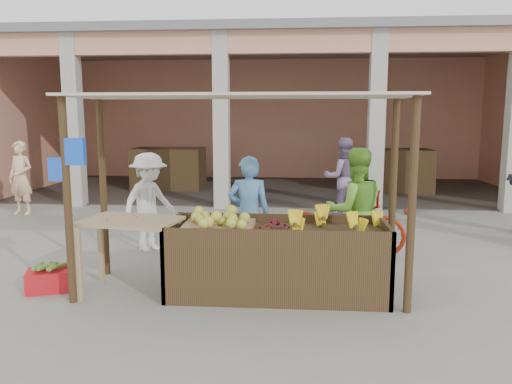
# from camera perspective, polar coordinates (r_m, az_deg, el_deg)

# --- Properties ---
(ground) EXTENTS (60.00, 60.00, 0.00)m
(ground) POSITION_cam_1_polar(r_m,az_deg,el_deg) (6.22, -2.30, -11.44)
(ground) COLOR gray
(ground) RESTS_ON ground
(market_building) EXTENTS (14.40, 6.40, 4.20)m
(market_building) POSITION_cam_1_polar(r_m,az_deg,el_deg) (14.74, 2.05, 10.91)
(market_building) COLOR #E29D76
(market_building) RESTS_ON ground
(fruit_stall) EXTENTS (2.60, 0.95, 0.80)m
(fruit_stall) POSITION_cam_1_polar(r_m,az_deg,el_deg) (6.06, 2.42, -8.01)
(fruit_stall) COLOR #46331C
(fruit_stall) RESTS_ON ground
(stall_awning) EXTENTS (4.09, 1.35, 2.39)m
(stall_awning) POSITION_cam_1_polar(r_m,az_deg,el_deg) (5.90, -2.49, 7.10)
(stall_awning) COLOR #46331C
(stall_awning) RESTS_ON ground
(banana_heap) EXTENTS (1.20, 0.65, 0.22)m
(banana_heap) POSITION_cam_1_polar(r_m,az_deg,el_deg) (5.98, 9.19, -3.30)
(banana_heap) COLOR yellow
(banana_heap) RESTS_ON fruit_stall
(melon_tray) EXTENTS (0.83, 0.72, 0.22)m
(melon_tray) POSITION_cam_1_polar(r_m,az_deg,el_deg) (5.98, -4.33, -3.29)
(melon_tray) COLOR #996E4F
(melon_tray) RESTS_ON fruit_stall
(berry_heap) EXTENTS (0.40, 0.32, 0.13)m
(berry_heap) POSITION_cam_1_polar(r_m,az_deg,el_deg) (5.91, 2.18, -3.80)
(berry_heap) COLOR maroon
(berry_heap) RESTS_ON fruit_stall
(side_table) EXTENTS (1.25, 0.95, 0.91)m
(side_table) POSITION_cam_1_polar(r_m,az_deg,el_deg) (6.20, -14.15, -4.35)
(side_table) COLOR tan
(side_table) RESTS_ON ground
(papaya_pile) EXTENTS (0.70, 0.40, 0.20)m
(papaya_pile) POSITION_cam_1_polar(r_m,az_deg,el_deg) (6.16, -14.24, -2.14)
(papaya_pile) COLOR #5A922F
(papaya_pile) RESTS_ON side_table
(red_crate) EXTENTS (0.60, 0.51, 0.26)m
(red_crate) POSITION_cam_1_polar(r_m,az_deg,el_deg) (6.76, -22.61, -9.30)
(red_crate) COLOR red
(red_crate) RESTS_ON ground
(plantain_bundle) EXTENTS (0.41, 0.29, 0.08)m
(plantain_bundle) POSITION_cam_1_polar(r_m,az_deg,el_deg) (6.71, -22.70, -7.89)
(plantain_bundle) COLOR #59832F
(plantain_bundle) RESTS_ON red_crate
(produce_sacks) EXTENTS (0.78, 0.48, 0.59)m
(produce_sacks) POSITION_cam_1_polar(r_m,az_deg,el_deg) (11.26, 16.03, -1.04)
(produce_sacks) COLOR maroon
(produce_sacks) RESTS_ON ground
(vendor_blue) EXTENTS (0.66, 0.50, 1.71)m
(vendor_blue) POSITION_cam_1_polar(r_m,az_deg,el_deg) (6.84, -0.83, -2.11)
(vendor_blue) COLOR #528DBF
(vendor_blue) RESTS_ON ground
(vendor_green) EXTENTS (0.95, 0.66, 1.81)m
(vendor_green) POSITION_cam_1_polar(r_m,az_deg,el_deg) (6.90, 11.25, -1.77)
(vendor_green) COLOR #76C53A
(vendor_green) RESTS_ON ground
(motorcycle) EXTENTS (1.09, 2.07, 1.03)m
(motorcycle) POSITION_cam_1_polar(r_m,az_deg,el_deg) (7.92, 10.03, -3.27)
(motorcycle) COLOR maroon
(motorcycle) RESTS_ON ground
(shopper_a) EXTENTS (1.05, 1.21, 1.69)m
(shopper_a) POSITION_cam_1_polar(r_m,az_deg,el_deg) (8.07, -12.13, -0.71)
(shopper_a) COLOR white
(shopper_a) RESTS_ON ground
(shopper_e) EXTENTS (0.71, 0.60, 1.67)m
(shopper_e) POSITION_cam_1_polar(r_m,az_deg,el_deg) (11.95, -25.29, 1.62)
(shopper_e) COLOR #E4BA86
(shopper_e) RESTS_ON ground
(shopper_f) EXTENTS (0.97, 0.66, 1.84)m
(shopper_f) POSITION_cam_1_polar(r_m,az_deg,el_deg) (10.75, 9.87, 2.08)
(shopper_f) COLOR slate
(shopper_f) RESTS_ON ground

